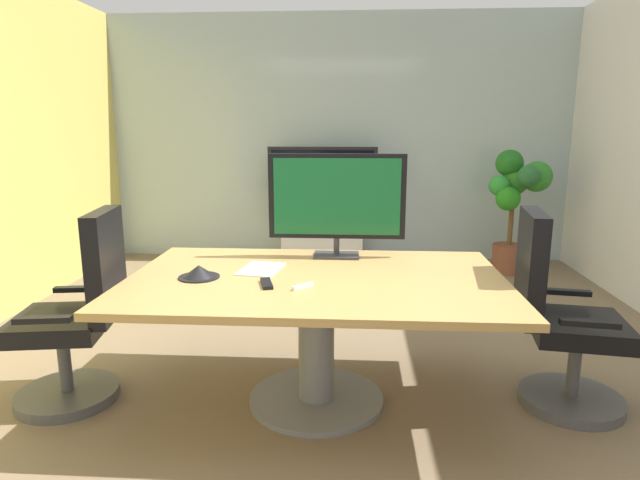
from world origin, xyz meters
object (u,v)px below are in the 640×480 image
(tv_monitor, at_px, (337,199))
(wall_display_unit, at_px, (322,225))
(remote_control, at_px, (267,284))
(conference_table, at_px, (317,306))
(office_chair_left, at_px, (79,324))
(potted_plant, at_px, (516,198))
(office_chair_right, at_px, (559,327))
(conference_phone, at_px, (199,272))

(tv_monitor, height_order, wall_display_unit, tv_monitor)
(remote_control, bearing_deg, conference_table, 19.81)
(office_chair_left, xyz_separation_m, potted_plant, (3.20, 2.93, 0.34))
(office_chair_left, xyz_separation_m, office_chair_right, (2.66, 0.12, 0.00))
(wall_display_unit, bearing_deg, conference_table, -87.12)
(potted_plant, height_order, conference_phone, potted_plant)
(office_chair_left, height_order, conference_phone, office_chair_left)
(potted_plant, distance_m, conference_phone, 3.86)
(tv_monitor, relative_size, wall_display_unit, 0.64)
(conference_table, xyz_separation_m, remote_control, (-0.25, -0.17, 0.18))
(office_chair_right, height_order, remote_control, office_chair_right)
(wall_display_unit, height_order, conference_phone, wall_display_unit)
(remote_control, bearing_deg, office_chair_right, -6.94)
(office_chair_left, bearing_deg, office_chair_right, 83.76)
(conference_phone, bearing_deg, office_chair_right, 3.55)
(office_chair_right, bearing_deg, potted_plant, -2.76)
(office_chair_right, relative_size, potted_plant, 0.84)
(potted_plant, relative_size, remote_control, 7.60)
(office_chair_left, xyz_separation_m, remote_control, (1.08, -0.11, 0.29))
(remote_control, bearing_deg, office_chair_left, 158.65)
(wall_display_unit, relative_size, potted_plant, 1.01)
(conference_table, xyz_separation_m, wall_display_unit, (-0.16, 3.12, -0.12))
(conference_table, xyz_separation_m, tv_monitor, (0.09, 0.47, 0.53))
(conference_table, bearing_deg, remote_control, -144.75)
(office_chair_left, bearing_deg, tv_monitor, 101.84)
(tv_monitor, relative_size, potted_plant, 0.65)
(potted_plant, xyz_separation_m, remote_control, (-2.12, -3.04, -0.05))
(office_chair_left, relative_size, remote_control, 6.41)
(conference_table, bearing_deg, wall_display_unit, 92.88)
(conference_table, height_order, remote_control, remote_control)
(office_chair_left, distance_m, wall_display_unit, 3.39)
(conference_table, relative_size, wall_display_unit, 1.55)
(conference_table, relative_size, office_chair_left, 1.86)
(conference_table, bearing_deg, conference_phone, -174.50)
(office_chair_right, distance_m, potted_plant, 2.88)
(remote_control, bearing_deg, wall_display_unit, 72.98)
(wall_display_unit, relative_size, remote_control, 7.71)
(office_chair_left, bearing_deg, wall_display_unit, 150.91)
(tv_monitor, height_order, remote_control, tv_monitor)
(office_chair_left, distance_m, remote_control, 1.12)
(office_chair_left, bearing_deg, conference_phone, 81.28)
(conference_table, distance_m, wall_display_unit, 3.13)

